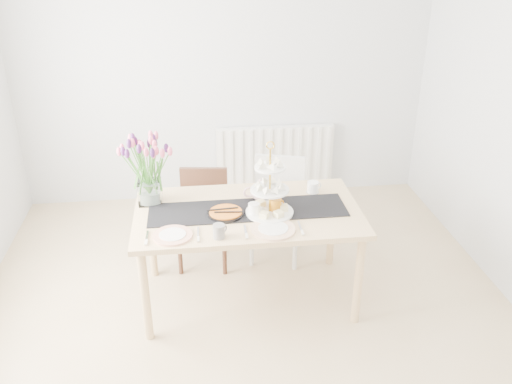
{
  "coord_description": "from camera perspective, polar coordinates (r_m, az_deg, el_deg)",
  "views": [
    {
      "loc": [
        -0.32,
        -2.91,
        2.57
      ],
      "look_at": [
        0.09,
        0.4,
        0.92
      ],
      "focal_mm": 38.0,
      "sensor_mm": 36.0,
      "label": 1
    }
  ],
  "objects": [
    {
      "name": "table_runner",
      "position": [
        3.84,
        -0.87,
        -1.9
      ],
      "size": [
        1.4,
        0.35,
        0.01
      ],
      "primitive_type": "cube",
      "color": "black",
      "rests_on": "dining_table"
    },
    {
      "name": "chair_white",
      "position": [
        4.55,
        2.31,
        -0.87
      ],
      "size": [
        0.52,
        0.52,
        0.85
      ],
      "rotation": [
        0.0,
        0.0,
        -0.28
      ],
      "color": "silver",
      "rests_on": "ground"
    },
    {
      "name": "cream_jug",
      "position": [
        4.1,
        6.01,
        0.49
      ],
      "size": [
        0.11,
        0.11,
        0.09
      ],
      "primitive_type": "cylinder",
      "rotation": [
        0.0,
        0.0,
        0.34
      ],
      "color": "white",
      "rests_on": "dining_table"
    },
    {
      "name": "teapot",
      "position": [
        3.95,
        0.46,
        0.07
      ],
      "size": [
        0.24,
        0.2,
        0.16
      ],
      "primitive_type": null,
      "rotation": [
        0.0,
        0.0,
        0.03
      ],
      "color": "silver",
      "rests_on": "dining_table"
    },
    {
      "name": "mug_grey",
      "position": [
        3.5,
        -3.93,
        -4.15
      ],
      "size": [
        0.11,
        0.11,
        0.09
      ],
      "primitive_type": "cylinder",
      "rotation": [
        0.0,
        0.0,
        0.7
      ],
      "color": "slate",
      "rests_on": "dining_table"
    },
    {
      "name": "mug_white",
      "position": [
        3.75,
        -0.22,
        -1.89
      ],
      "size": [
        0.08,
        0.08,
        0.09
      ],
      "primitive_type": "cylinder",
      "rotation": [
        0.0,
        0.0,
        -0.06
      ],
      "color": "white",
      "rests_on": "dining_table"
    },
    {
      "name": "radiator",
      "position": [
        5.59,
        2.0,
        3.97
      ],
      "size": [
        1.2,
        0.08,
        0.6
      ],
      "primitive_type": "cube",
      "color": "white",
      "rests_on": "room_shell"
    },
    {
      "name": "plate_right",
      "position": [
        3.6,
        1.82,
        -3.93
      ],
      "size": [
        0.3,
        0.3,
        0.02
      ],
      "primitive_type": "cylinder",
      "rotation": [
        0.0,
        0.0,
        -0.02
      ],
      "color": "white",
      "rests_on": "dining_table"
    },
    {
      "name": "mug_orange",
      "position": [
        3.8,
        2.04,
        -1.45
      ],
      "size": [
        0.12,
        0.12,
        0.11
      ],
      "primitive_type": "cylinder",
      "rotation": [
        0.0,
        0.0,
        0.54
      ],
      "color": "orange",
      "rests_on": "dining_table"
    },
    {
      "name": "room_shell",
      "position": [
        3.19,
        -0.67,
        2.88
      ],
      "size": [
        4.5,
        4.5,
        4.5
      ],
      "color": "tan",
      "rests_on": "ground"
    },
    {
      "name": "dining_table",
      "position": [
        3.88,
        -0.86,
        -2.95
      ],
      "size": [
        1.6,
        0.9,
        0.75
      ],
      "color": "tan",
      "rests_on": "ground"
    },
    {
      "name": "tart_tin",
      "position": [
        3.78,
        -3.21,
        -2.25
      ],
      "size": [
        0.26,
        0.26,
        0.03
      ],
      "rotation": [
        0.0,
        0.0,
        -0.36
      ],
      "color": "black",
      "rests_on": "dining_table"
    },
    {
      "name": "plate_left",
      "position": [
        3.57,
        -8.78,
        -4.54
      ],
      "size": [
        0.27,
        0.27,
        0.01
      ],
      "primitive_type": "cylinder",
      "rotation": [
        0.0,
        0.0,
        -0.03
      ],
      "color": "silver",
      "rests_on": "dining_table"
    },
    {
      "name": "tulip_vase",
      "position": [
        3.89,
        -11.41,
        3.3
      ],
      "size": [
        0.61,
        0.61,
        0.52
      ],
      "rotation": [
        0.0,
        0.0,
        0.4
      ],
      "color": "silver",
      "rests_on": "dining_table"
    },
    {
      "name": "chair_brown",
      "position": [
        4.5,
        -5.52,
        -1.9
      ],
      "size": [
        0.44,
        0.44,
        0.79
      ],
      "rotation": [
        0.0,
        0.0,
        -0.13
      ],
      "color": "#361E13",
      "rests_on": "ground"
    },
    {
      "name": "cake_stand",
      "position": [
        3.73,
        1.45,
        -0.43
      ],
      "size": [
        0.34,
        0.34,
        0.49
      ],
      "rotation": [
        0.0,
        0.0,
        -0.15
      ],
      "color": "gold",
      "rests_on": "dining_table"
    }
  ]
}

